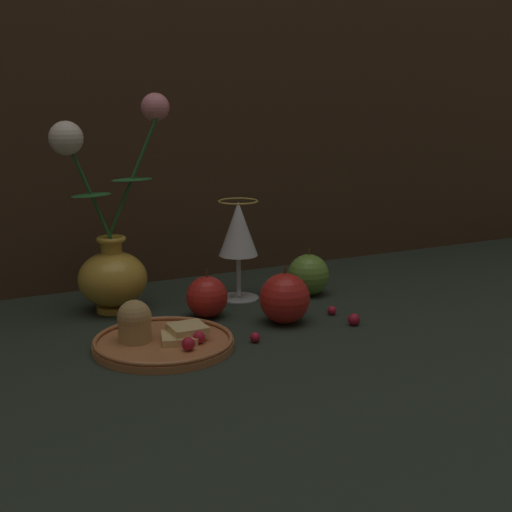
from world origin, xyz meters
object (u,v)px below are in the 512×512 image
(wine_glass, at_px, (238,233))
(apple_at_table_edge, at_px, (285,298))
(apple_near_glass, at_px, (308,275))
(vase, at_px, (112,252))
(plate_with_pastries, at_px, (159,338))
(apple_beside_vase, at_px, (207,297))

(wine_glass, relative_size, apple_at_table_edge, 1.90)
(apple_near_glass, distance_m, apple_at_table_edge, 0.16)
(vase, relative_size, apple_at_table_edge, 3.85)
(wine_glass, distance_m, apple_near_glass, 0.15)
(plate_with_pastries, bearing_deg, vase, 92.53)
(plate_with_pastries, relative_size, apple_near_glass, 2.33)
(plate_with_pastries, bearing_deg, apple_near_glass, 22.87)
(apple_beside_vase, distance_m, apple_near_glass, 0.21)
(vase, height_order, apple_near_glass, vase)
(vase, bearing_deg, apple_near_glass, -10.44)
(plate_with_pastries, distance_m, wine_glass, 0.29)
(wine_glass, bearing_deg, apple_near_glass, -16.55)
(plate_with_pastries, bearing_deg, apple_beside_vase, 40.88)
(wine_glass, distance_m, apple_beside_vase, 0.14)
(apple_beside_vase, distance_m, apple_at_table_edge, 0.13)
(apple_beside_vase, height_order, apple_at_table_edge, apple_at_table_edge)
(apple_beside_vase, bearing_deg, apple_near_glass, 10.15)
(apple_near_glass, bearing_deg, wine_glass, 163.45)
(vase, distance_m, apple_beside_vase, 0.17)
(vase, height_order, wine_glass, vase)
(apple_near_glass, bearing_deg, apple_beside_vase, -169.85)
(wine_glass, height_order, apple_at_table_edge, wine_glass)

